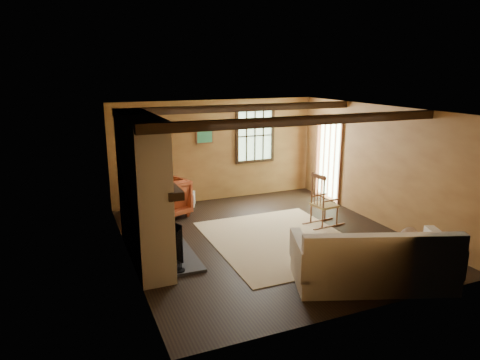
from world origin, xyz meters
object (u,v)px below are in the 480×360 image
fireplace (144,195)px  rocking_chair (323,203)px  laundry_basket (184,199)px  sofa (374,264)px  armchair (164,198)px

fireplace → rocking_chair: bearing=3.3°
rocking_chair → laundry_basket: 3.26m
sofa → armchair: size_ratio=2.75×
rocking_chair → armchair: 3.35m
fireplace → sofa: (2.88, -2.21, -0.77)m
laundry_basket → sofa: bearing=-72.1°
armchair → laundry_basket: bearing=-156.5°
sofa → rocking_chair: bearing=93.8°
armchair → sofa: bearing=96.4°
fireplace → armchair: fireplace is taller
rocking_chair → armchair: bearing=52.2°
sofa → armchair: sofa is taller
sofa → laundry_basket: (-1.54, 4.76, -0.18)m
laundry_basket → armchair: 0.87m
rocking_chair → sofa: size_ratio=0.44×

